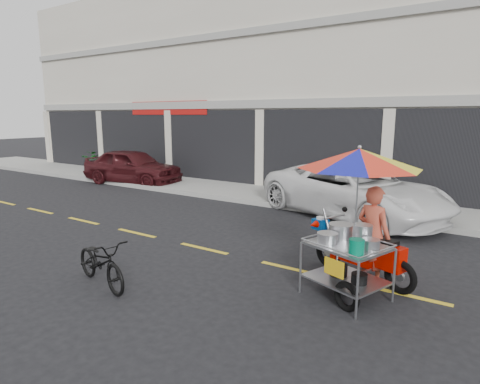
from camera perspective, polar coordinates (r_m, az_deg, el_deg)
The scene contains 9 objects.
ground at distance 7.38m, azimuth 7.30°, elevation -10.78°, with size 90.00×90.00×0.00m, color black.
sidewalk at distance 12.35m, azimuth 18.67°, elevation -2.03°, with size 45.00×3.00×0.15m, color gray.
centerline at distance 7.38m, azimuth 7.30°, elevation -10.75°, with size 42.00×0.10×0.01m, color gold.
maroon_sedan at distance 16.57m, azimuth -15.07°, elevation 3.55°, with size 1.65×4.09×1.39m, color #3A0F13.
white_pickup at distance 11.17m, azimuth 15.84°, elevation 0.25°, with size 2.42×5.25×1.46m, color white.
plant_tall at distance 19.89m, azimuth -20.26°, elevation 4.18°, with size 0.84×0.73×0.93m, color #115317.
plant_short at distance 18.97m, azimuth -18.29°, elevation 3.92°, with size 0.49×0.49×0.87m, color #115317.
near_bicycle at distance 6.88m, azimuth -19.17°, elevation -9.40°, with size 0.53×1.52×0.80m, color black.
food_vendor_rig at distance 6.30m, azimuth 16.89°, elevation -1.21°, with size 2.26×2.33×2.31m.
Camera 1 is at (2.98, -6.19, 2.72)m, focal length 30.00 mm.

